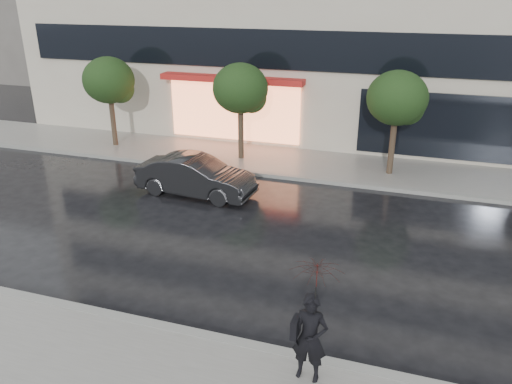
% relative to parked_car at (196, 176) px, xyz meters
% --- Properties ---
extents(ground, '(120.00, 120.00, 0.00)m').
position_rel_parked_car_xyz_m(ground, '(3.25, -6.05, -0.68)').
color(ground, black).
rests_on(ground, ground).
extents(sidewalk_far, '(60.00, 3.50, 0.12)m').
position_rel_parked_car_xyz_m(sidewalk_far, '(3.25, 4.20, -0.62)').
color(sidewalk_far, slate).
rests_on(sidewalk_far, ground).
extents(curb_near, '(60.00, 0.25, 0.14)m').
position_rel_parked_car_xyz_m(curb_near, '(3.25, -7.05, -0.61)').
color(curb_near, gray).
rests_on(curb_near, ground).
extents(curb_far, '(60.00, 0.25, 0.14)m').
position_rel_parked_car_xyz_m(curb_far, '(3.25, 2.45, -0.61)').
color(curb_far, gray).
rests_on(curb_far, ground).
extents(tree_far_west, '(2.20, 2.20, 3.99)m').
position_rel_parked_car_xyz_m(tree_far_west, '(-5.69, 3.98, 2.24)').
color(tree_far_west, '#33261C').
rests_on(tree_far_west, ground).
extents(tree_mid_west, '(2.20, 2.20, 3.99)m').
position_rel_parked_car_xyz_m(tree_mid_west, '(0.31, 3.98, 2.24)').
color(tree_mid_west, '#33261C').
rests_on(tree_mid_west, ground).
extents(tree_mid_east, '(2.20, 2.20, 3.99)m').
position_rel_parked_car_xyz_m(tree_mid_east, '(6.31, 3.98, 2.24)').
color(tree_mid_east, '#33261C').
rests_on(tree_mid_east, ground).
extents(parked_car, '(4.23, 1.74, 1.36)m').
position_rel_parked_car_xyz_m(parked_car, '(0.00, 0.00, 0.00)').
color(parked_car, black).
rests_on(parked_car, ground).
extents(pedestrian_with_umbrella, '(0.94, 0.96, 2.39)m').
position_rel_parked_car_xyz_m(pedestrian_with_umbrella, '(5.67, -7.55, 0.97)').
color(pedestrian_with_umbrella, black).
rests_on(pedestrian_with_umbrella, sidewalk_near).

